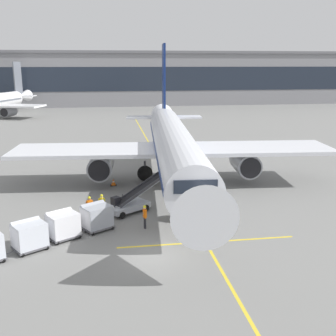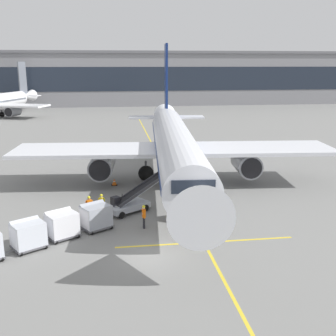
% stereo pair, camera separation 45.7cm
% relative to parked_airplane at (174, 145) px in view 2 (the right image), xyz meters
% --- Properties ---
extents(ground_plane, '(600.00, 600.00, 0.00)m').
position_rel_parked_airplane_xyz_m(ground_plane, '(-3.77, -15.62, -3.83)').
color(ground_plane, slate).
extents(parked_airplane, '(31.41, 40.94, 14.01)m').
position_rel_parked_airplane_xyz_m(parked_airplane, '(0.00, 0.00, 0.00)').
color(parked_airplane, silver).
rests_on(parked_airplane, ground).
extents(belt_loader, '(5.18, 4.14, 2.65)m').
position_rel_parked_airplane_xyz_m(belt_loader, '(-4.71, -7.66, -3.01)').
color(belt_loader, '#A3A8B2').
rests_on(belt_loader, ground).
extents(baggage_cart_lead, '(2.73, 2.42, 1.91)m').
position_rel_parked_airplane_xyz_m(baggage_cart_lead, '(-7.35, -10.94, -2.83)').
color(baggage_cart_lead, '#515156').
rests_on(baggage_cart_lead, ground).
extents(baggage_cart_second, '(2.73, 2.42, 1.91)m').
position_rel_parked_airplane_xyz_m(baggage_cart_second, '(-9.58, -12.18, -2.83)').
color(baggage_cart_second, '#515156').
rests_on(baggage_cart_second, ground).
extents(baggage_cart_third, '(2.73, 2.42, 1.91)m').
position_rel_parked_airplane_xyz_m(baggage_cart_third, '(-11.52, -13.65, -2.83)').
color(baggage_cart_third, '#515156').
rests_on(baggage_cart_third, ground).
extents(ground_crew_by_loader, '(0.54, 0.36, 1.74)m').
position_rel_parked_airplane_xyz_m(ground_crew_by_loader, '(-6.98, -8.20, -2.83)').
color(ground_crew_by_loader, '#514C42').
rests_on(ground_crew_by_loader, ground).
extents(ground_crew_by_carts, '(0.53, 0.37, 1.74)m').
position_rel_parked_airplane_xyz_m(ground_crew_by_carts, '(-7.90, -8.60, -2.83)').
color(ground_crew_by_carts, '#333847').
rests_on(ground_crew_by_carts, ground).
extents(ground_crew_marshaller, '(0.28, 0.57, 1.74)m').
position_rel_parked_airplane_xyz_m(ground_crew_marshaller, '(-3.93, -11.24, -2.83)').
color(ground_crew_marshaller, black).
rests_on(ground_crew_marshaller, ground).
extents(safety_cone_engine_keepout, '(0.59, 0.59, 0.67)m').
position_rel_parked_airplane_xyz_m(safety_cone_engine_keepout, '(-5.93, -0.07, -3.50)').
color(safety_cone_engine_keepout, black).
rests_on(safety_cone_engine_keepout, ground).
extents(apron_guidance_line_lead_in, '(0.20, 110.00, 0.01)m').
position_rel_parked_airplane_xyz_m(apron_guidance_line_lead_in, '(-0.18, -0.71, -3.82)').
color(apron_guidance_line_lead_in, yellow).
rests_on(apron_guidance_line_lead_in, ground).
extents(apron_guidance_line_stop_bar, '(12.00, 0.20, 0.01)m').
position_rel_parked_airplane_xyz_m(apron_guidance_line_stop_bar, '(-0.06, -14.25, -3.82)').
color(apron_guidance_line_stop_bar, yellow).
rests_on(apron_guidance_line_stop_bar, ground).
extents(terminal_building, '(144.34, 16.26, 14.79)m').
position_rel_parked_airplane_xyz_m(terminal_building, '(-0.86, 82.30, 3.51)').
color(terminal_building, gray).
rests_on(terminal_building, ground).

